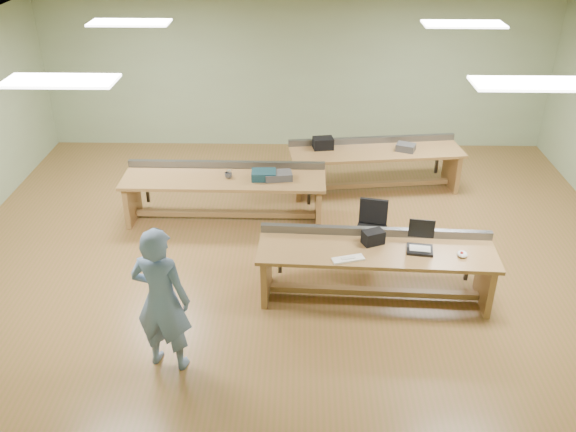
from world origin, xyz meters
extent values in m
plane|color=brown|center=(0.00, 0.00, 0.00)|extent=(10.00, 10.00, 0.00)
plane|color=silver|center=(0.00, 0.00, 3.00)|extent=(10.00, 10.00, 0.00)
cube|color=gray|center=(0.00, 4.00, 1.50)|extent=(10.00, 0.04, 3.00)
cube|color=gray|center=(0.00, -4.00, 1.50)|extent=(10.00, 0.04, 3.00)
cube|color=white|center=(-2.50, -1.50, 2.97)|extent=(1.20, 0.50, 0.03)
cube|color=white|center=(-2.50, 1.50, 2.97)|extent=(1.20, 0.50, 0.03)
cube|color=white|center=(2.50, -1.50, 2.97)|extent=(1.20, 0.50, 0.03)
cube|color=white|center=(2.50, 1.50, 2.97)|extent=(1.20, 0.50, 0.03)
cube|color=olive|center=(1.07, -1.30, 0.72)|extent=(3.06, 0.95, 0.05)
cube|color=olive|center=(-0.34, -1.23, 0.35)|extent=(0.11, 0.71, 0.70)
cube|color=olive|center=(2.48, -1.37, 0.35)|extent=(0.11, 0.71, 0.70)
cube|color=olive|center=(1.07, -1.30, 0.10)|extent=(2.72, 0.23, 0.08)
cube|color=#54575C|center=(1.08, -0.94, 0.81)|extent=(3.02, 0.23, 0.11)
cube|color=olive|center=(-1.11, 0.78, 0.72)|extent=(3.20, 0.88, 0.05)
cube|color=olive|center=(-2.61, 0.79, 0.35)|extent=(0.09, 0.75, 0.70)
cube|color=olive|center=(0.38, 0.76, 0.35)|extent=(0.09, 0.75, 0.70)
cube|color=olive|center=(-1.11, 0.78, 0.10)|extent=(2.90, 0.13, 0.08)
cube|color=#54575C|center=(-1.11, 1.16, 0.81)|extent=(3.20, 0.11, 0.11)
cube|color=olive|center=(1.40, 1.92, 0.72)|extent=(3.07, 1.17, 0.05)
cube|color=olive|center=(0.02, 1.74, 0.35)|extent=(0.17, 0.70, 0.70)
cube|color=olive|center=(2.79, 2.10, 0.35)|extent=(0.17, 0.70, 0.70)
cube|color=olive|center=(1.40, 1.92, 0.10)|extent=(2.68, 0.44, 0.08)
cube|color=#54575C|center=(1.36, 2.27, 0.81)|extent=(2.98, 0.46, 0.11)
imported|color=#647BA3|center=(-1.40, -2.58, 0.89)|extent=(0.73, 0.56, 1.78)
cube|color=black|center=(1.61, -1.32, 0.77)|extent=(0.36, 0.31, 0.04)
cube|color=black|center=(1.63, -1.19, 1.00)|extent=(0.32, 0.06, 0.25)
cube|color=white|center=(0.69, -1.54, 0.76)|extent=(0.42, 0.24, 0.02)
ellipsoid|color=white|center=(2.11, -1.43, 0.78)|extent=(0.17, 0.19, 0.06)
cube|color=black|center=(1.03, -1.14, 0.84)|extent=(0.31, 0.26, 0.18)
cylinder|color=black|center=(1.10, -0.38, 0.22)|extent=(0.06, 0.06, 0.44)
cube|color=black|center=(1.10, -0.38, 0.46)|extent=(0.50, 0.50, 0.06)
cube|color=black|center=(1.14, -0.19, 0.70)|extent=(0.40, 0.13, 0.38)
cylinder|color=black|center=(1.10, -0.38, 0.03)|extent=(0.57, 0.57, 0.06)
cube|color=#12313C|center=(-0.48, 0.75, 0.82)|extent=(0.39, 0.30, 0.13)
cube|color=#3B3B3E|center=(-0.25, 0.75, 0.81)|extent=(0.45, 0.32, 0.11)
imported|color=#3B3B3E|center=(-1.04, 0.77, 0.80)|extent=(0.15, 0.15, 0.09)
cylinder|color=silver|center=(-1.02, 0.79, 0.81)|extent=(0.08, 0.08, 0.12)
cube|color=black|center=(0.48, 1.99, 0.85)|extent=(0.38, 0.30, 0.20)
cube|color=#3B3B3E|center=(1.91, 1.92, 0.81)|extent=(0.37, 0.33, 0.12)
camera|label=1|loc=(0.08, -7.85, 4.88)|focal=38.00mm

